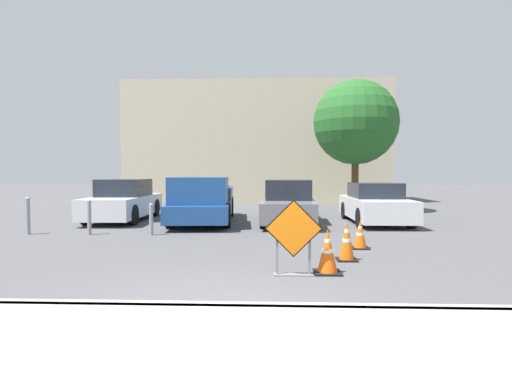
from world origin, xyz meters
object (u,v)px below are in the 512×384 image
Objects in this scene: pickup_truck at (203,202)px; bollard_second at (89,216)px; parked_car_nearest at (124,201)px; road_closed_sign at (294,236)px; traffic_cone_second at (347,241)px; traffic_cone_nearest at (328,252)px; traffic_cone_third at (360,235)px; parked_car_third at (375,204)px; parked_car_second at (289,203)px; bollard_nearest at (151,218)px; bollard_third at (28,215)px.

bollard_second is at bearing 41.39° from pickup_truck.
parked_car_nearest is 0.81× the size of pickup_truck.
parked_car_nearest is 3.15m from pickup_truck.
road_closed_sign is 1.71m from traffic_cone_second.
parked_car_nearest reaches higher than bollard_second.
bollard_second is (-6.15, 4.13, 0.15)m from traffic_cone_nearest.
traffic_cone_nearest is 10.01m from parked_car_nearest.
traffic_cone_nearest reaches higher than traffic_cone_third.
traffic_cone_third is at bearing 71.59° from parked_car_third.
traffic_cone_second is 1.40m from traffic_cone_third.
parked_car_nearest reaches higher than parked_car_second.
road_closed_sign is 1.67× the size of traffic_cone_nearest.
parked_car_nearest is at bearing 126.77° from road_closed_sign.
traffic_cone_nearest is 0.78× the size of bollard_second.
pickup_truck is (-3.92, 5.87, 0.34)m from traffic_cone_second.
traffic_cone_third is 0.15× the size of parked_car_nearest.
parked_car_third is at bearing 66.19° from road_closed_sign.
pickup_truck is at bearing 45.40° from bollard_second.
traffic_cone_second is 0.81× the size of bollard_second.
pickup_truck is 3.02m from parked_car_second.
traffic_cone_nearest is at bearing 18.15° from road_closed_sign.
bollard_nearest reaches higher than traffic_cone_nearest.
traffic_cone_second is 0.76× the size of bollard_third.
parked_car_third is at bearing 23.56° from bollard_nearest.
traffic_cone_nearest is 0.18× the size of parked_car_third.
road_closed_sign reaches higher than traffic_cone_second.
parked_car_nearest is at bearing 95.08° from bollard_second.
pickup_truck is 1.21× the size of parked_car_second.
parked_car_second is 8.09m from bollard_third.
pickup_truck is at bearing 2.21° from parked_car_third.
bollard_third is (-1.47, -3.51, -0.14)m from parked_car_nearest.
traffic_cone_second is 0.19× the size of parked_car_third.
traffic_cone_third is 0.74× the size of bollard_nearest.
bollard_nearest is at bearing 119.31° from parked_car_nearest.
bollard_second is (0.31, -3.51, -0.17)m from parked_car_nearest.
parked_car_nearest reaches higher than road_closed_sign.
bollard_nearest is 1.78m from bollard_second.
traffic_cone_third is 6.42m from pickup_truck.
traffic_cone_third is 9.18m from bollard_third.
parked_car_nearest is at bearing 144.89° from traffic_cone_third.
parked_car_third reaches higher than bollard_second.
traffic_cone_second is at bearing 119.74° from pickup_truck.
pickup_truck reaches higher than traffic_cone_third.
parked_car_third reaches higher than traffic_cone_nearest.
bollard_second reaches higher than bollard_nearest.
parked_car_second is (-0.91, 6.00, 0.30)m from traffic_cone_second.
bollard_nearest is at bearing 0.00° from bollard_second.
pickup_truck is 6.26× the size of bollard_nearest.
bollard_third is (-1.78, 0.00, 0.03)m from bollard_second.
bollard_second is at bearing 29.33° from parked_car_second.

